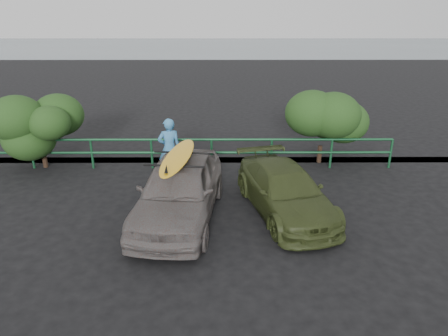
# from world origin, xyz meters

# --- Properties ---
(ground) EXTENTS (80.00, 80.00, 0.00)m
(ground) POSITION_xyz_m (0.00, 0.00, 0.00)
(ground) COLOR black
(ocean) EXTENTS (200.00, 200.00, 0.00)m
(ocean) POSITION_xyz_m (0.00, 60.00, 0.00)
(ocean) COLOR slate
(ocean) RESTS_ON ground
(guardrail) EXTENTS (14.00, 0.08, 1.04)m
(guardrail) POSITION_xyz_m (0.00, 5.00, 0.52)
(guardrail) COLOR #134525
(guardrail) RESTS_ON ground
(shrub_left) EXTENTS (3.20, 2.40, 2.50)m
(shrub_left) POSITION_xyz_m (-4.80, 5.40, 1.25)
(shrub_left) COLOR #244619
(shrub_left) RESTS_ON ground
(shrub_right) EXTENTS (3.20, 2.40, 2.25)m
(shrub_right) POSITION_xyz_m (5.00, 5.50, 1.13)
(shrub_right) COLOR #244619
(shrub_right) RESTS_ON ground
(sedan) EXTENTS (2.32, 4.73, 1.55)m
(sedan) POSITION_xyz_m (0.29, 1.49, 0.78)
(sedan) COLOR #5F5755
(sedan) RESTS_ON ground
(olive_vehicle) EXTENTS (2.64, 4.43, 1.20)m
(olive_vehicle) POSITION_xyz_m (2.98, 1.79, 0.60)
(olive_vehicle) COLOR #333E1B
(olive_vehicle) RESTS_ON ground
(man) EXTENTS (0.78, 0.60, 1.92)m
(man) POSITION_xyz_m (-0.29, 4.19, 0.96)
(man) COLOR teal
(man) RESTS_ON ground
(roof_rack) EXTENTS (1.54, 1.16, 0.05)m
(roof_rack) POSITION_xyz_m (0.29, 1.49, 1.58)
(roof_rack) COLOR black
(roof_rack) RESTS_ON sedan
(surfboard) EXTENTS (0.90, 2.90, 0.08)m
(surfboard) POSITION_xyz_m (0.29, 1.49, 1.64)
(surfboard) COLOR gold
(surfboard) RESTS_ON roof_rack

